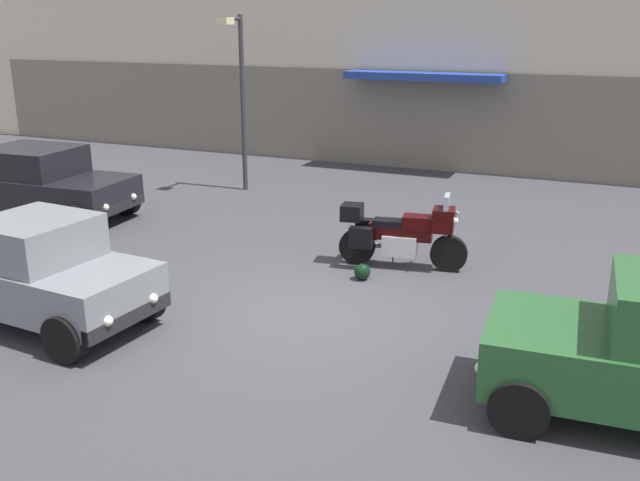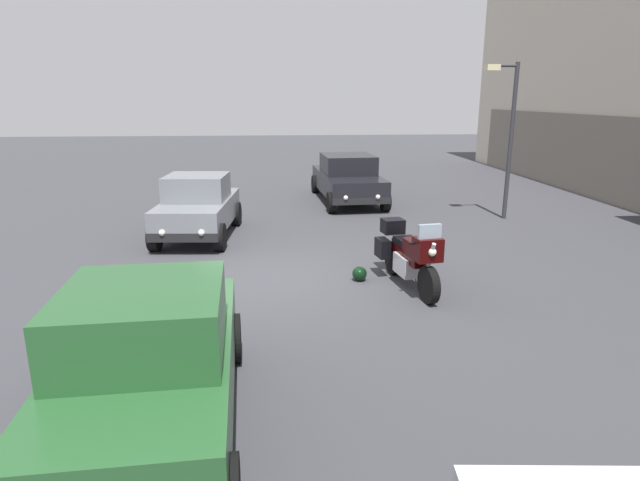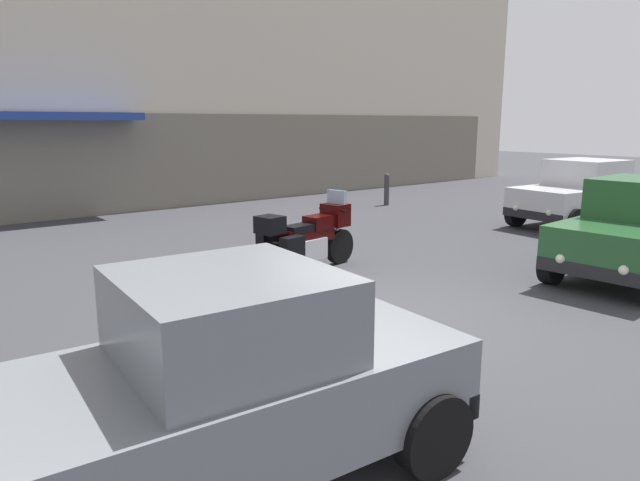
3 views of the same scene
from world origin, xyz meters
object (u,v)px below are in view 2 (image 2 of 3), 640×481
helmet (360,274)px  car_wagon_end (150,362)px  car_sedan_far (347,178)px  streetlamp_curbside (507,125)px  motorcycle (410,254)px  car_compact_side (198,207)px

helmet → car_wagon_end: car_wagon_end is taller
car_sedan_far → car_wagon_end: size_ratio=1.18×
car_sedan_far → car_wagon_end: (12.56, -3.69, 0.03)m
helmet → car_sedan_far: size_ratio=0.06×
car_sedan_far → streetlamp_curbside: bearing=50.3°
streetlamp_curbside → helmet: bearing=-43.8°
helmet → streetlamp_curbside: 7.45m
car_sedan_far → streetlamp_curbside: streetlamp_curbside is taller
motorcycle → car_sedan_far: car_sedan_far is taller
helmet → car_compact_side: 5.06m
helmet → car_sedan_far: car_sedan_far is taller
motorcycle → car_wagon_end: 5.59m
motorcycle → car_wagon_end: (4.17, -3.72, 0.19)m
motorcycle → helmet: (-0.38, -0.85, -0.48)m
car_compact_side → car_wagon_end: size_ratio=0.90×
helmet → streetlamp_curbside: (-5.06, 4.85, 2.52)m
car_sedan_far → car_compact_side: size_ratio=1.31×
car_sedan_far → car_compact_side: same height
car_wagon_end → car_sedan_far: bearing=-19.7°
car_compact_side → streetlamp_curbside: streetlamp_curbside is taller
car_compact_side → streetlamp_curbside: bearing=104.4°
streetlamp_curbside → car_sedan_far: bearing=-126.2°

